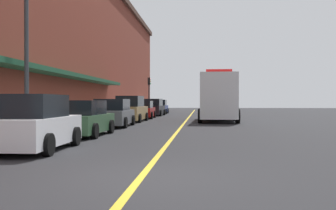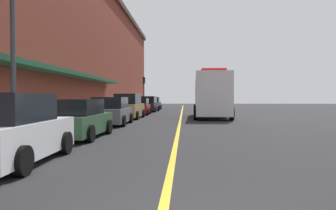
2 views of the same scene
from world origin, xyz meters
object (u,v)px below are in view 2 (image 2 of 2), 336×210
(parked_car_2, at_px, (111,112))
(parked_car_5, at_px, (148,104))
(parked_car_3, at_px, (128,107))
(parking_meter_0, at_px, (26,113))
(box_truck, at_px, (211,96))
(parking_meter_1, at_px, (107,105))
(parked_car_1, at_px, (78,120))
(parked_car_4, at_px, (139,107))
(street_lamp_left, at_px, (13,21))
(traffic_light_near, at_px, (144,86))
(parked_car_0, at_px, (8,131))
(parked_car_6, at_px, (154,104))

(parked_car_2, xyz_separation_m, parked_car_5, (0.19, 17.47, 0.05))
(parked_car_3, distance_m, parking_meter_0, 13.16)
(box_truck, bearing_deg, parking_meter_1, -67.54)
(parked_car_1, bearing_deg, box_truck, -25.37)
(box_truck, bearing_deg, parked_car_2, -40.26)
(box_truck, bearing_deg, parked_car_4, -119.14)
(parked_car_2, height_order, parked_car_3, parked_car_3)
(street_lamp_left, distance_m, traffic_light_near, 31.94)
(parked_car_0, distance_m, parked_car_2, 11.04)
(parking_meter_0, bearing_deg, parked_car_0, -68.71)
(box_truck, xyz_separation_m, street_lamp_left, (-8.42, -14.53, 2.64))
(parking_meter_1, distance_m, traffic_light_near, 20.46)
(parked_car_0, relative_size, box_truck, 0.47)
(parked_car_2, relative_size, parking_meter_0, 3.34)
(parking_meter_0, height_order, street_lamp_left, street_lamp_left)
(parked_car_4, xyz_separation_m, parked_car_6, (0.10, 12.93, 0.06))
(parked_car_5, bearing_deg, parked_car_1, -178.48)
(parking_meter_0, bearing_deg, parking_meter_1, 90.00)
(parked_car_4, relative_size, box_truck, 0.51)
(parked_car_3, height_order, parked_car_4, parked_car_3)
(parked_car_3, relative_size, parking_meter_1, 3.56)
(parked_car_1, relative_size, parking_meter_0, 3.24)
(parked_car_3, bearing_deg, box_truck, -73.82)
(parked_car_1, height_order, parking_meter_1, parked_car_1)
(parked_car_3, relative_size, parked_car_4, 1.05)
(parked_car_5, bearing_deg, box_truck, -146.37)
(parked_car_5, relative_size, box_truck, 0.55)
(parked_car_0, distance_m, parked_car_4, 22.16)
(parked_car_6, relative_size, street_lamp_left, 0.70)
(parked_car_3, distance_m, box_truck, 6.78)
(parked_car_1, xyz_separation_m, traffic_light_near, (-1.31, 30.72, 2.42))
(parking_meter_1, distance_m, street_lamp_left, 12.04)
(parked_car_0, xyz_separation_m, parking_meter_0, (-1.36, 3.49, 0.26))
(parked_car_4, height_order, parking_meter_0, parked_car_4)
(parked_car_0, relative_size, parked_car_5, 0.86)
(parked_car_4, bearing_deg, parked_car_5, -2.70)
(box_truck, relative_size, parking_meter_1, 6.67)
(parked_car_0, bearing_deg, parked_car_6, -2.02)
(parked_car_5, relative_size, parking_meter_0, 3.66)
(parked_car_6, relative_size, box_truck, 0.55)
(parked_car_1, height_order, parking_meter_0, parked_car_1)
(parked_car_2, bearing_deg, parked_car_1, 179.45)
(street_lamp_left, bearing_deg, parked_car_3, 81.40)
(parked_car_5, height_order, parked_car_6, parked_car_5)
(parked_car_1, relative_size, traffic_light_near, 1.00)
(parked_car_1, height_order, street_lamp_left, street_lamp_left)
(parked_car_6, height_order, parking_meter_1, parked_car_6)
(parked_car_1, bearing_deg, parking_meter_1, 7.98)
(parked_car_2, bearing_deg, parked_car_5, -1.83)
(parked_car_0, bearing_deg, parked_car_1, -2.04)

